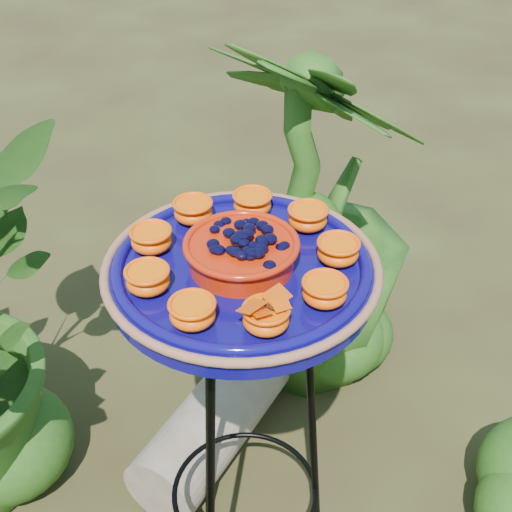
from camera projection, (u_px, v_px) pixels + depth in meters
name	position (u px, v px, depth m)	size (l,w,h in m)	color
tripod_stand	(244.00, 421.00, 1.44)	(0.34, 0.35, 0.90)	black
feeder_dish	(242.00, 266.00, 1.20)	(0.48, 0.48, 0.11)	#0C085E
driftwood_log	(220.00, 414.00, 2.02)	(0.21, 0.21, 0.62)	gray
shrub_back_right	(310.00, 215.00, 2.06)	(0.60, 0.60, 1.07)	#215015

